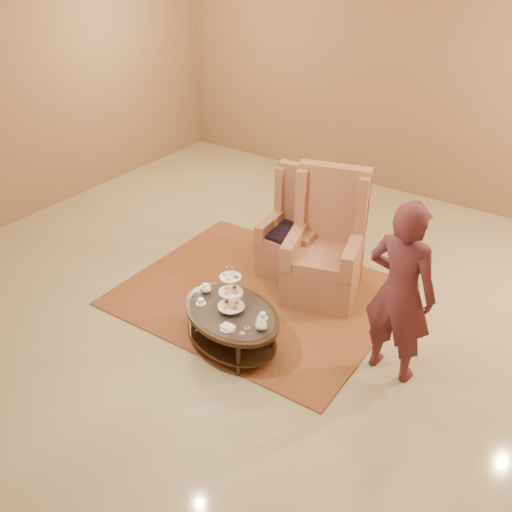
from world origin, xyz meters
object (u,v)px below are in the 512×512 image
Objects in this scene: tea_table at (231,317)px; person at (400,292)px; armchair_left at (296,236)px; armchair_right at (325,253)px.

person reaches higher than tea_table.
armchair_left is at bearing -28.38° from person.
person is at bearing -51.07° from armchair_right.
tea_table is 1.05× the size of armchair_left.
armchair_left is 0.87× the size of armchair_right.
tea_table is 1.59m from person.
armchair_right is at bearing -31.10° from person.
person is (1.40, 0.55, 0.52)m from tea_table.
armchair_right reaches higher than tea_table.
tea_table is at bearing -116.71° from armchair_right.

